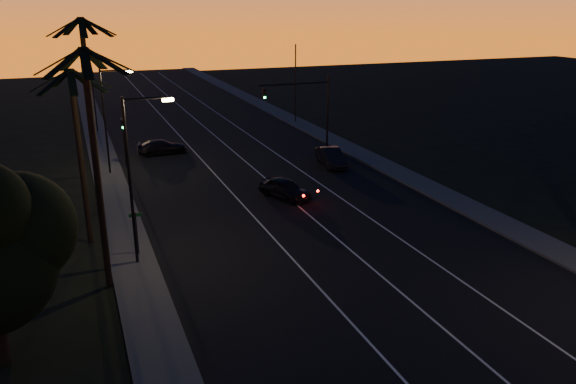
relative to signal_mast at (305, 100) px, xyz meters
name	(u,v)px	position (x,y,z in m)	size (l,w,h in m)	color
road	(269,187)	(-7.14, -9.99, -4.78)	(20.00, 170.00, 0.01)	black
sidewalk_left	(117,205)	(-18.34, -9.99, -4.70)	(2.40, 170.00, 0.16)	#3D3D3B
sidewalk_right	(396,171)	(4.06, -9.99, -4.70)	(2.40, 170.00, 0.16)	#3D3D3B
lane_stripe_left	(231,192)	(-10.14, -9.99, -4.76)	(0.12, 160.00, 0.01)	silver
lane_stripe_mid	(275,187)	(-6.64, -9.99, -4.76)	(0.12, 160.00, 0.01)	silver
lane_stripe_right	(317,182)	(-3.14, -9.99, -4.76)	(0.12, 160.00, 0.01)	silver
palm_near	(94,147)	(-19.74, -21.99, 2.29)	(4.25, 4.16, 11.53)	black
palm_mid	(78,138)	(-20.34, -15.99, 1.47)	(4.25, 4.16, 10.03)	black
palm_far	(89,97)	(-19.34, -9.99, 2.83)	(4.25, 4.16, 12.53)	black
streetlight_left_near	(135,169)	(-17.84, -19.99, 0.54)	(2.55, 0.26, 9.00)	black
streetlight_left_far	(108,113)	(-17.82, -1.99, 0.28)	(2.55, 0.26, 8.50)	black
street_sign	(137,229)	(-17.94, -18.99, -3.13)	(0.70, 0.06, 2.60)	black
signal_mast	(305,100)	(0.00, 0.00, 0.00)	(7.10, 0.41, 7.00)	black
signal_post	(124,133)	(-16.64, -0.01, -1.89)	(0.28, 0.37, 4.20)	black
far_pole_left	(93,91)	(-18.14, 15.01, -0.28)	(0.14, 0.14, 9.00)	black
far_pole_right	(295,84)	(3.86, 12.01, -0.28)	(0.14, 0.14, 9.00)	black
lead_car	(285,188)	(-6.89, -12.71, -4.05)	(3.41, 4.97, 1.44)	black
right_car	(331,157)	(-0.12, -6.14, -4.01)	(2.20, 4.77, 1.52)	black
cross_car	(162,147)	(-13.04, 3.12, -4.11)	(4.71, 2.20, 1.33)	black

